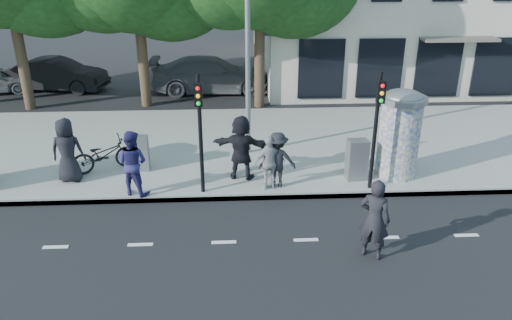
{
  "coord_description": "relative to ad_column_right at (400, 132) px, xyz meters",
  "views": [
    {
      "loc": [
        0.24,
        -8.88,
        6.64
      ],
      "look_at": [
        0.89,
        3.5,
        1.24
      ],
      "focal_mm": 35.0,
      "sensor_mm": 36.0,
      "label": 1
    }
  ],
  "objects": [
    {
      "name": "ground",
      "position": [
        -5.2,
        -4.7,
        -1.54
      ],
      "size": [
        120.0,
        120.0,
        0.0
      ],
      "primitive_type": "plane",
      "color": "black",
      "rests_on": "ground"
    },
    {
      "name": "sidewalk",
      "position": [
        -5.2,
        2.8,
        -1.46
      ],
      "size": [
        40.0,
        8.0,
        0.15
      ],
      "primitive_type": "cube",
      "color": "gray",
      "rests_on": "ground"
    },
    {
      "name": "curb",
      "position": [
        -5.2,
        -1.15,
        -1.46
      ],
      "size": [
        40.0,
        0.1,
        0.16
      ],
      "primitive_type": "cube",
      "color": "slate",
      "rests_on": "ground"
    },
    {
      "name": "lane_dash_far",
      "position": [
        -5.2,
        -3.3,
        -1.53
      ],
      "size": [
        32.0,
        0.12,
        0.01
      ],
      "primitive_type": "cube",
      "color": "silver",
      "rests_on": "ground"
    },
    {
      "name": "ad_column_right",
      "position": [
        0.0,
        0.0,
        0.0
      ],
      "size": [
        1.36,
        1.36,
        2.65
      ],
      "color": "beige",
      "rests_on": "sidewalk"
    },
    {
      "name": "traffic_pole_near",
      "position": [
        -5.8,
        -0.91,
        0.69
      ],
      "size": [
        0.22,
        0.31,
        3.4
      ],
      "color": "black",
      "rests_on": "sidewalk"
    },
    {
      "name": "traffic_pole_far",
      "position": [
        -1.0,
        -0.91,
        0.69
      ],
      "size": [
        0.22,
        0.31,
        3.4
      ],
      "color": "black",
      "rests_on": "sidewalk"
    },
    {
      "name": "street_lamp",
      "position": [
        -4.4,
        1.93,
        3.26
      ],
      "size": [
        0.25,
        0.93,
        8.0
      ],
      "color": "slate",
      "rests_on": "sidewalk"
    },
    {
      "name": "ped_a",
      "position": [
        -9.74,
        0.07,
        -0.42
      ],
      "size": [
        0.96,
        0.64,
        1.93
      ],
      "primitive_type": "imported",
      "rotation": [
        0.0,
        0.0,
        3.12
      ],
      "color": "black",
      "rests_on": "sidewalk"
    },
    {
      "name": "ped_c",
      "position": [
        -7.71,
        -0.85,
        -0.46
      ],
      "size": [
        1.1,
        0.99,
        1.86
      ],
      "primitive_type": "imported",
      "rotation": [
        0.0,
        0.0,
        2.76
      ],
      "color": "navy",
      "rests_on": "sidewalk"
    },
    {
      "name": "ped_d",
      "position": [
        -3.67,
        -0.61,
        -0.56
      ],
      "size": [
        1.07,
        0.63,
        1.65
      ],
      "primitive_type": "imported",
      "rotation": [
        0.0,
        0.0,
        3.13
      ],
      "color": "black",
      "rests_on": "sidewalk"
    },
    {
      "name": "ped_e",
      "position": [
        -3.9,
        -0.74,
        -0.59
      ],
      "size": [
        1.04,
        0.76,
        1.59
      ],
      "primitive_type": "imported",
      "rotation": [
        0.0,
        0.0,
        3.41
      ],
      "color": "#9E9EA1",
      "rests_on": "sidewalk"
    },
    {
      "name": "ped_f",
      "position": [
        -4.68,
        -0.0,
        -0.41
      ],
      "size": [
        1.91,
        1.04,
        1.95
      ],
      "primitive_type": "imported",
      "rotation": [
        0.0,
        0.0,
        2.91
      ],
      "color": "black",
      "rests_on": "sidewalk"
    },
    {
      "name": "man_road",
      "position": [
        -1.8,
        -4.03,
        -0.57
      ],
      "size": [
        0.84,
        0.76,
        1.94
      ],
      "primitive_type": "imported",
      "rotation": [
        0.0,
        0.0,
        2.6
      ],
      "color": "black",
      "rests_on": "ground"
    },
    {
      "name": "bicycle",
      "position": [
        -8.89,
        0.77,
        -0.87
      ],
      "size": [
        1.46,
        2.09,
        1.04
      ],
      "primitive_type": "imported",
      "rotation": [
        0.0,
        0.0,
        2.01
      ],
      "color": "black",
      "rests_on": "sidewalk"
    },
    {
      "name": "cabinet_left",
      "position": [
        -7.79,
        0.75,
        -0.84
      ],
      "size": [
        0.54,
        0.4,
        1.1
      ],
      "primitive_type": "cube",
      "rotation": [
        0.0,
        0.0,
        0.03
      ],
      "color": "slate",
      "rests_on": "sidewalk"
    },
    {
      "name": "cabinet_right",
      "position": [
        -1.27,
        -0.24,
        -0.77
      ],
      "size": [
        0.63,
        0.48,
        1.23
      ],
      "primitive_type": "cube",
      "rotation": [
        0.0,
        0.0,
        0.09
      ],
      "color": "slate",
      "rests_on": "sidewalk"
    },
    {
      "name": "car_mid",
      "position": [
        -13.36,
        10.74,
        -0.76
      ],
      "size": [
        2.43,
        4.94,
        1.56
      ],
      "primitive_type": "imported",
      "rotation": [
        0.0,
        0.0,
        1.4
      ],
      "color": "black",
      "rests_on": "ground"
    },
    {
      "name": "car_right",
      "position": [
        -5.86,
        10.12,
        -0.7
      ],
      "size": [
        2.48,
        5.81,
        1.67
      ],
      "primitive_type": "imported",
      "rotation": [
        0.0,
        0.0,
        1.59
      ],
      "color": "#505357",
      "rests_on": "ground"
    }
  ]
}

